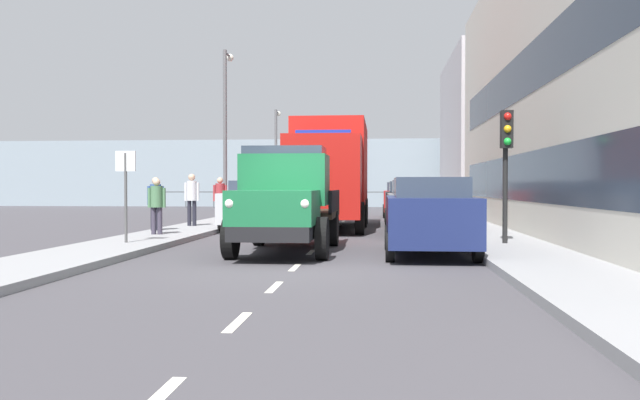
% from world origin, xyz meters
% --- Properties ---
extents(ground_plane, '(80.00, 80.00, 0.00)m').
position_xyz_m(ground_plane, '(0.00, -11.44, 0.00)').
color(ground_plane, '#423F44').
extents(sidewalk_left, '(2.12, 42.83, 0.15)m').
position_xyz_m(sidewalk_left, '(-4.68, -11.44, 0.07)').
color(sidewalk_left, gray).
rests_on(sidewalk_left, ground_plane).
extents(sidewalk_right, '(2.12, 42.83, 0.15)m').
position_xyz_m(sidewalk_right, '(4.68, -11.44, 0.07)').
color(sidewalk_right, gray).
rests_on(sidewalk_right, ground_plane).
extents(road_centreline_markings, '(0.12, 39.55, 0.01)m').
position_xyz_m(road_centreline_markings, '(0.00, -11.46, 0.00)').
color(road_centreline_markings, silver).
rests_on(road_centreline_markings, ground_plane).
extents(building_far_block, '(7.73, 11.98, 9.27)m').
position_xyz_m(building_far_block, '(-9.60, -27.63, 4.63)').
color(building_far_block, '#B7B2B7').
rests_on(building_far_block, ground_plane).
extents(sea_horizon, '(80.00, 0.80, 5.00)m').
position_xyz_m(sea_horizon, '(0.00, -35.86, 2.50)').
color(sea_horizon, '#84939E').
rests_on(sea_horizon, ground_plane).
extents(seawall_railing, '(28.08, 0.08, 1.20)m').
position_xyz_m(seawall_railing, '(-0.00, -32.26, 0.92)').
color(seawall_railing, '#4C5156').
rests_on(seawall_railing, ground_plane).
extents(truck_vintage_green, '(2.17, 5.64, 2.43)m').
position_xyz_m(truck_vintage_green, '(0.57, -2.26, 1.18)').
color(truck_vintage_green, black).
rests_on(truck_vintage_green, ground_plane).
extents(lorry_cargo_red, '(2.58, 8.20, 3.87)m').
position_xyz_m(lorry_cargo_red, '(0.19, -10.90, 2.08)').
color(lorry_cargo_red, red).
rests_on(lorry_cargo_red, ground_plane).
extents(car_navy_kerbside_near, '(1.93, 4.04, 1.72)m').
position_xyz_m(car_navy_kerbside_near, '(-2.67, -1.98, 0.90)').
color(car_navy_kerbside_near, navy).
rests_on(car_navy_kerbside_near, ground_plane).
extents(car_grey_kerbside_1, '(1.78, 4.36, 1.72)m').
position_xyz_m(car_grey_kerbside_1, '(-2.67, -7.97, 0.90)').
color(car_grey_kerbside_1, slate).
rests_on(car_grey_kerbside_1, ground_plane).
extents(car_black_kerbside_2, '(1.79, 4.41, 1.72)m').
position_xyz_m(car_black_kerbside_2, '(-2.67, -14.07, 0.90)').
color(car_black_kerbside_2, black).
rests_on(car_black_kerbside_2, ground_plane).
extents(car_red_kerbside_3, '(1.89, 3.94, 1.72)m').
position_xyz_m(car_red_kerbside_3, '(-2.67, -20.07, 0.89)').
color(car_red_kerbside_3, '#B21E1E').
rests_on(car_red_kerbside_3, ground_plane).
extents(car_silver_oppositeside_0, '(1.97, 4.08, 1.72)m').
position_xyz_m(car_silver_oppositeside_0, '(2.67, -9.82, 0.90)').
color(car_silver_oppositeside_0, '#B7BABF').
rests_on(car_silver_oppositeside_0, ground_plane).
extents(car_maroon_oppositeside_1, '(1.95, 4.42, 1.72)m').
position_xyz_m(car_maroon_oppositeside_1, '(2.67, -15.02, 0.90)').
color(car_maroon_oppositeside_1, maroon).
rests_on(car_maroon_oppositeside_1, ground_plane).
extents(pedestrian_couple_b, '(0.53, 0.34, 1.60)m').
position_xyz_m(pedestrian_couple_b, '(4.79, -5.71, 1.09)').
color(pedestrian_couple_b, '#383342').
rests_on(pedestrian_couple_b, sidewalk_right).
extents(pedestrian_strolling, '(0.53, 0.34, 1.66)m').
position_xyz_m(pedestrian_strolling, '(5.39, -7.32, 1.13)').
color(pedestrian_strolling, black).
rests_on(pedestrian_strolling, sidewalk_right).
extents(pedestrian_couple_a, '(0.53, 0.34, 1.81)m').
position_xyz_m(pedestrian_couple_a, '(4.94, -9.73, 1.22)').
color(pedestrian_couple_a, black).
rests_on(pedestrian_couple_a, sidewalk_right).
extents(pedestrian_in_dark_coat, '(0.53, 0.34, 1.71)m').
position_xyz_m(pedestrian_in_dark_coat, '(4.35, -11.38, 1.16)').
color(pedestrian_in_dark_coat, '#4C473D').
rests_on(pedestrian_in_dark_coat, sidewalk_right).
extents(traffic_light_near, '(0.28, 0.41, 3.20)m').
position_xyz_m(traffic_light_near, '(-4.62, -3.59, 2.47)').
color(traffic_light_near, black).
rests_on(traffic_light_near, sidewalk_left).
extents(lamp_post_promenade, '(0.32, 1.14, 6.99)m').
position_xyz_m(lamp_post_promenade, '(4.77, -14.08, 4.27)').
color(lamp_post_promenade, '#59595B').
rests_on(lamp_post_promenade, sidewalk_right).
extents(lamp_post_far, '(0.32, 1.14, 5.93)m').
position_xyz_m(lamp_post_far, '(4.58, -26.07, 3.72)').
color(lamp_post_far, '#59595B').
rests_on(lamp_post_far, sidewalk_right).
extents(street_sign, '(0.50, 0.07, 2.25)m').
position_xyz_m(street_sign, '(4.63, -3.02, 1.68)').
color(street_sign, '#4C4C4C').
rests_on(street_sign, sidewalk_right).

